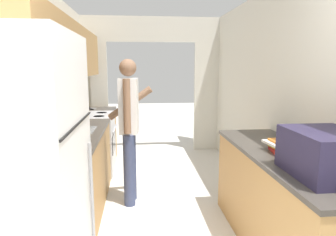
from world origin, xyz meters
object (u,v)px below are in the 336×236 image
Objects in this scene: person at (129,128)px; knife at (92,109)px; refrigerator at (21,193)px; range_oven at (93,143)px; suitcase at (326,154)px; book_stack at (285,147)px.

knife is at bearing 26.99° from person.
refrigerator reaches higher than person.
knife is (-0.08, 0.56, 0.45)m from range_oven.
suitcase is (1.92, -2.77, 0.59)m from range_oven.
person reaches higher than suitcase.
refrigerator is at bearing -177.15° from suitcase.
knife is (-0.67, 1.71, -0.01)m from person.
person is at bearing -62.59° from range_oven.
refrigerator is at bearing -161.38° from book_stack.
refrigerator reaches higher than range_oven.
range_oven is at bearing 32.86° from person.
refrigerator is 2.90m from range_oven.
person reaches higher than book_stack.
refrigerator is 5.78× the size of book_stack.
range_oven is 0.61× the size of person.
suitcase is at bearing -90.32° from book_stack.
range_oven is 1.37m from person.
refrigerator reaches higher than suitcase.
range_oven is 3.33× the size of book_stack.
book_stack is at bearing 89.68° from suitcase.
book_stack is (1.90, 0.64, 0.05)m from refrigerator.
knife is at bearing 98.17° from range_oven.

